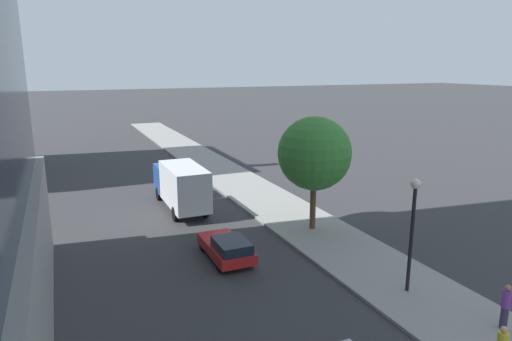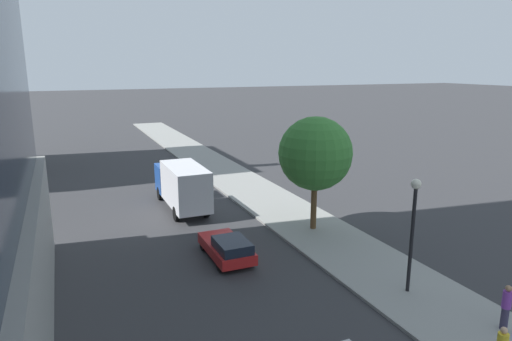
{
  "view_description": "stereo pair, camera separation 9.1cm",
  "coord_description": "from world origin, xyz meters",
  "px_view_note": "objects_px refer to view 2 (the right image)",
  "views": [
    {
      "loc": [
        -5.15,
        1.2,
        9.93
      ],
      "look_at": [
        1.76,
        16.9,
        5.91
      ],
      "focal_mm": 31.59,
      "sensor_mm": 36.0,
      "label": 1
    },
    {
      "loc": [
        -5.07,
        1.17,
        9.93
      ],
      "look_at": [
        1.76,
        16.9,
        5.91
      ],
      "focal_mm": 31.59,
      "sensor_mm": 36.0,
      "label": 2
    }
  ],
  "objects_px": {
    "street_tree": "(315,154)",
    "street_lamp": "(413,218)",
    "box_truck": "(182,184)",
    "car_red": "(228,247)",
    "pedestrian_purple_shirt": "(506,307)"
  },
  "relations": [
    {
      "from": "car_red",
      "to": "pedestrian_purple_shirt",
      "type": "bearing_deg",
      "value": -54.7
    },
    {
      "from": "street_tree",
      "to": "street_lamp",
      "type": "bearing_deg",
      "value": -91.3
    },
    {
      "from": "car_red",
      "to": "box_truck",
      "type": "bearing_deg",
      "value": 90.0
    },
    {
      "from": "car_red",
      "to": "street_lamp",
      "type": "bearing_deg",
      "value": -47.3
    },
    {
      "from": "box_truck",
      "to": "car_red",
      "type": "bearing_deg",
      "value": -90.0
    },
    {
      "from": "street_tree",
      "to": "box_truck",
      "type": "height_order",
      "value": "street_tree"
    },
    {
      "from": "street_lamp",
      "to": "box_truck",
      "type": "xyz_separation_m",
      "value": [
        -6.1,
        15.86,
        -1.74
      ]
    },
    {
      "from": "car_red",
      "to": "box_truck",
      "type": "xyz_separation_m",
      "value": [
        -0.0,
        9.26,
        1.15
      ]
    },
    {
      "from": "street_lamp",
      "to": "box_truck",
      "type": "distance_m",
      "value": 17.08
    },
    {
      "from": "box_truck",
      "to": "pedestrian_purple_shirt",
      "type": "bearing_deg",
      "value": -69.47
    },
    {
      "from": "car_red",
      "to": "street_tree",
      "type": "bearing_deg",
      "value": 17.11
    },
    {
      "from": "street_lamp",
      "to": "car_red",
      "type": "bearing_deg",
      "value": 132.7
    },
    {
      "from": "street_tree",
      "to": "car_red",
      "type": "bearing_deg",
      "value": -162.89
    },
    {
      "from": "box_truck",
      "to": "street_lamp",
      "type": "bearing_deg",
      "value": -68.98
    },
    {
      "from": "street_tree",
      "to": "car_red",
      "type": "relative_size",
      "value": 1.65
    }
  ]
}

